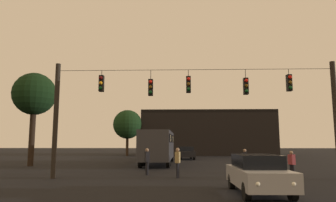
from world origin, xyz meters
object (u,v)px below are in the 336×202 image
object	(u,v)px
car_far_left	(186,153)
tree_left_silhouette	(34,95)
pedestrian_crossing_right	(245,160)
tree_behind_building	(128,124)
city_bus	(158,144)
car_near_right	(258,173)
pedestrian_crossing_left	(178,161)
pedestrian_near_bus	(147,160)
pedestrian_crossing_center	(292,163)

from	to	relation	value
car_far_left	tree_left_silhouette	size ratio (longest dim) A/B	0.55
pedestrian_crossing_right	tree_behind_building	xyz separation A→B (m)	(-12.16, 26.17, 3.86)
car_far_left	pedestrian_crossing_right	distance (m)	17.09
city_bus	car_near_right	world-z (taller)	city_bus
city_bus	pedestrian_crossing_left	size ratio (longest dim) A/B	6.52
city_bus	car_near_right	size ratio (longest dim) A/B	2.54
pedestrian_crossing_right	pedestrian_near_bus	world-z (taller)	pedestrian_near_bus
pedestrian_crossing_right	pedestrian_near_bus	size ratio (longest dim) A/B	0.96
pedestrian_crossing_center	tree_left_silhouette	bearing A→B (deg)	156.40
pedestrian_crossing_right	tree_behind_building	distance (m)	29.11
pedestrian_near_bus	pedestrian_crossing_left	bearing A→B (deg)	-37.22
city_bus	pedestrian_crossing_left	bearing A→B (deg)	-80.69
car_far_left	pedestrian_crossing_left	size ratio (longest dim) A/B	2.63
pedestrian_crossing_left	pedestrian_near_bus	xyz separation A→B (m)	(-1.91, 1.45, -0.03)
car_far_left	pedestrian_crossing_center	world-z (taller)	car_far_left
pedestrian_crossing_right	tree_left_silhouette	size ratio (longest dim) A/B	0.19
city_bus	car_near_right	bearing A→B (deg)	-73.30
tree_left_silhouette	pedestrian_crossing_right	bearing A→B (deg)	-18.22
pedestrian_crossing_center	pedestrian_crossing_right	distance (m)	3.44
pedestrian_crossing_right	tree_left_silhouette	world-z (taller)	tree_left_silhouette
car_far_left	pedestrian_near_bus	world-z (taller)	pedestrian_near_bus
car_far_left	tree_left_silhouette	bearing A→B (deg)	-140.80
pedestrian_crossing_left	pedestrian_crossing_center	xyz separation A→B (m)	(6.52, 0.15, -0.11)
city_bus	pedestrian_crossing_right	xyz separation A→B (m)	(6.28, -8.26, -0.98)
car_near_right	pedestrian_near_bus	bearing A→B (deg)	126.15
car_near_right	pedestrian_near_bus	xyz separation A→B (m)	(-5.08, 6.95, 0.13)
car_far_left	tree_behind_building	distance (m)	13.39
pedestrian_crossing_left	pedestrian_crossing_center	distance (m)	6.53
city_bus	pedestrian_crossing_left	distance (m)	11.34
pedestrian_near_bus	tree_behind_building	world-z (taller)	tree_behind_building
tree_left_silhouette	pedestrian_near_bus	bearing A→B (deg)	-33.38
car_far_left	pedestrian_crossing_right	bearing A→B (deg)	-78.13
pedestrian_crossing_left	tree_left_silhouette	distance (m)	16.13
car_far_left	tree_left_silhouette	world-z (taller)	tree_left_silhouette
city_bus	tree_behind_building	xyz separation A→B (m)	(-5.88, 17.91, 2.87)
car_far_left	pedestrian_near_bus	size ratio (longest dim) A/B	2.71
car_near_right	city_bus	bearing A→B (deg)	106.70
pedestrian_crossing_center	city_bus	bearing A→B (deg)	127.21
pedestrian_near_bus	pedestrian_crossing_center	bearing A→B (deg)	-8.75
tree_left_silhouette	pedestrian_crossing_center	bearing A→B (deg)	-23.60
pedestrian_crossing_center	pedestrian_crossing_right	bearing A→B (deg)	127.01
pedestrian_near_bus	tree_left_silhouette	size ratio (longest dim) A/B	0.20
car_far_left	pedestrian_crossing_right	world-z (taller)	pedestrian_crossing_right
car_near_right	pedestrian_crossing_center	xyz separation A→B (m)	(3.36, 5.65, 0.05)
car_near_right	tree_left_silhouette	distance (m)	21.82
tree_behind_building	car_far_left	bearing A→B (deg)	-47.53
pedestrian_near_bus	car_far_left	bearing A→B (deg)	81.09
pedestrian_crossing_left	pedestrian_crossing_right	bearing A→B (deg)	33.06
tree_left_silhouette	car_far_left	bearing A→B (deg)	39.20
pedestrian_crossing_left	city_bus	bearing A→B (deg)	99.31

